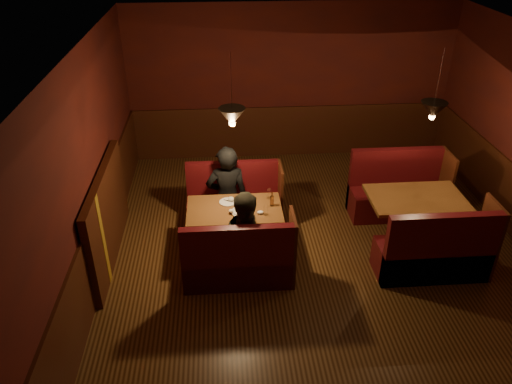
{
  "coord_description": "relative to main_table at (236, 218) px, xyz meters",
  "views": [
    {
      "loc": [
        -1.34,
        -5.44,
        4.35
      ],
      "look_at": [
        -0.89,
        0.4,
        0.95
      ],
      "focal_mm": 35.0,
      "sensor_mm": 36.0,
      "label": 1
    }
  ],
  "objects": [
    {
      "name": "room",
      "position": [
        0.89,
        -0.35,
        0.51
      ],
      "size": [
        6.02,
        7.02,
        2.92
      ],
      "color": "#3E210B",
      "rests_on": "ground"
    },
    {
      "name": "diner_b",
      "position": [
        0.15,
        -0.57,
        0.26
      ],
      "size": [
        0.92,
        0.81,
        1.59
      ],
      "primitive_type": "imported",
      "rotation": [
        0.0,
        0.0,
        0.3
      ],
      "color": "black",
      "rests_on": "ground"
    },
    {
      "name": "second_table",
      "position": [
        2.57,
        0.02,
        0.02
      ],
      "size": [
        1.34,
        0.86,
        0.76
      ],
      "color": "brown",
      "rests_on": "ground"
    },
    {
      "name": "main_bench_far",
      "position": [
        0.01,
        0.74,
        -0.23
      ],
      "size": [
        1.44,
        0.51,
        0.98
      ],
      "color": "#490D14",
      "rests_on": "ground"
    },
    {
      "name": "diner_a",
      "position": [
        -0.1,
        0.59,
        0.32
      ],
      "size": [
        0.65,
        0.45,
        1.71
      ],
      "primitive_type": "imported",
      "rotation": [
        0.0,
        0.0,
        3.2
      ],
      "color": "black",
      "rests_on": "ground"
    },
    {
      "name": "main_bench_near",
      "position": [
        0.01,
        -0.74,
        -0.23
      ],
      "size": [
        1.44,
        0.51,
        0.98
      ],
      "color": "#490D14",
      "rests_on": "ground"
    },
    {
      "name": "second_bench_far",
      "position": [
        2.6,
        0.82,
        -0.2
      ],
      "size": [
        1.48,
        0.56,
        1.06
      ],
      "color": "#490D14",
      "rests_on": "ground"
    },
    {
      "name": "main_table",
      "position": [
        0.0,
        0.0,
        0.0
      ],
      "size": [
        1.31,
        0.79,
        0.92
      ],
      "color": "brown",
      "rests_on": "ground"
    },
    {
      "name": "second_bench_near",
      "position": [
        2.6,
        -0.78,
        -0.2
      ],
      "size": [
        1.48,
        0.56,
        1.06
      ],
      "color": "#490D14",
      "rests_on": "ground"
    }
  ]
}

